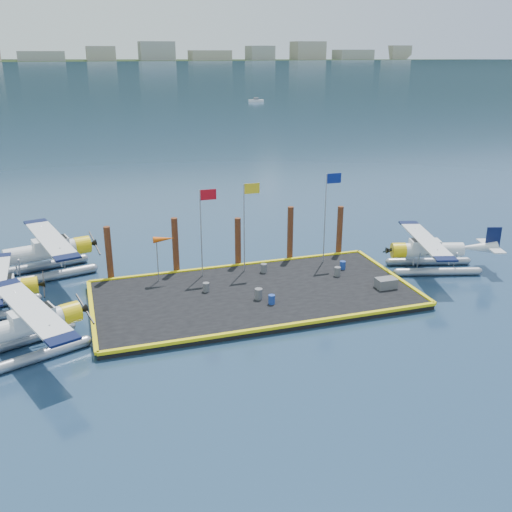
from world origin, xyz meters
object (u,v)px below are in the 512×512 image
Objects in this scene: drum_2 at (337,271)px; flagpole_red at (204,219)px; drum_4 at (343,265)px; piling_1 at (176,247)px; piling_2 at (238,244)px; crate at (386,283)px; seaplane_c at (46,254)px; flagpole_blue at (328,205)px; drum_0 at (206,287)px; drum_3 at (272,299)px; drum_5 at (264,268)px; piling_3 at (290,235)px; piling_0 at (109,255)px; piling_4 at (340,232)px; seaplane_a at (26,329)px; seaplane_d at (429,252)px; windsock at (164,240)px; drum_1 at (259,294)px; flagpole_yellow at (247,214)px.

flagpole_red is (-8.60, 2.81, 3.69)m from drum_2.
piling_1 is at bearing 163.38° from drum_4.
flagpole_red is at bearing -150.20° from piling_2.
flagpole_red reaches higher than crate.
seaplane_c is 1.58× the size of flagpole_blue.
drum_0 is 1.03× the size of drum_3.
piling_3 reaches higher than drum_5.
drum_0 is at bearing -149.68° from piling_3.
flagpole_red is 6.84m from piling_0.
crate is 7.40m from piling_4.
seaplane_a is 16.33m from drum_5.
drum_3 is (-12.92, -2.86, -0.70)m from seaplane_d.
flagpole_red is (11.04, 6.98, 2.93)m from seaplane_a.
piling_1 reaches higher than seaplane_d.
drum_3 is at bearing 73.58° from seaplane_a.
windsock is (-12.24, 1.75, 2.54)m from drum_4.
drum_3 is 5.27m from drum_5.
flagpole_red reaches higher than drum_2.
piling_1 reaches higher than piling_0.
drum_1 is at bearing -162.19° from drum_2.
piling_1 is at bearing 180.00° from piling_2.
piling_2 is 0.88× the size of piling_3.
piling_3 is (13.00, 0.00, 0.15)m from piling_0.
seaplane_c is at bearing 143.59° from drum_1.
drum_0 is (9.79, -7.17, -0.89)m from seaplane_c.
piling_1 is (-4.70, 1.60, -2.41)m from flagpole_yellow.
piling_1 is (-4.50, 7.38, 1.41)m from drum_3.
flagpole_yellow is at bearing -18.79° from piling_1.
piling_3 reaches higher than windsock.
seaplane_d is 15.23× the size of drum_0.
windsock is (-18.44, 2.92, 1.84)m from seaplane_d.
drum_0 is at bearing 179.38° from drum_2.
drum_0 is 4.29m from windsock.
drum_0 is 5.02m from drum_5.
seaplane_a reaches higher than seaplane_d.
piling_3 is at bearing 0.00° from piling_1.
seaplane_d is 7.15m from drum_2.
drum_4 is 0.09× the size of flagpole_red.
piling_1 is (-5.71, 2.25, 1.39)m from drum_5.
seaplane_c is 8.99m from windsock.
drum_4 is at bearing 49.42° from drum_2.
flagpole_blue is at bearing -8.51° from piling_1.
piling_4 is at bearing 8.43° from flagpole_red.
drum_3 is 0.15× the size of piling_2.
drum_2 is at bearing -23.16° from piling_1.
piling_3 reaches higher than seaplane_a.
seaplane_d is 15.74× the size of drum_4.
drum_4 is 0.14× the size of piling_4.
drum_2 is 0.10× the size of flagpole_blue.
drum_1 reaches higher than drum_5.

